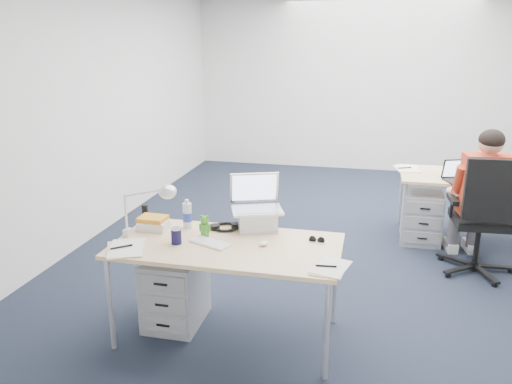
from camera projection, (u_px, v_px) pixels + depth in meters
floor at (366, 246)px, 5.35m from camera, size 7.00×7.00×0.00m
room at (377, 84)px, 4.86m from camera, size 6.02×7.02×2.80m
desk_near at (227, 250)px, 3.54m from camera, size 1.60×0.80×0.73m
desk_far at (477, 180)px, 5.34m from camera, size 1.60×0.80×0.73m
office_chair at (479, 240)px, 4.66m from camera, size 0.76×0.76×1.15m
seated_person at (478, 198)px, 4.74m from camera, size 0.44×0.76×1.35m
drawer_pedestal_near at (176, 290)px, 3.83m from camera, size 0.40×0.50×0.55m
drawer_pedestal_far at (421, 216)px, 5.45m from camera, size 0.40×0.50×0.55m
silver_laptop at (257, 203)px, 3.76m from camera, size 0.46×0.41×0.40m
wireless_keyboard at (210, 243)px, 3.52m from camera, size 0.33×0.23×0.02m
computer_mouse at (264, 243)px, 3.50m from camera, size 0.07×0.09×0.03m
headphones at (226, 226)px, 3.81m from camera, size 0.30×0.27×0.04m
can_koozie at (176, 236)px, 3.51m from camera, size 0.10×0.10×0.12m
water_bottle at (187, 214)px, 3.80m from camera, size 0.09×0.09×0.23m
bear_figurine at (205, 226)px, 3.64m from camera, size 0.09×0.07×0.16m
book_stack at (153, 223)px, 3.79m from camera, size 0.23×0.18×0.10m
cordless_phone at (145, 214)px, 3.92m from camera, size 0.04×0.03×0.14m
papers_left at (124, 249)px, 3.43m from camera, size 0.34×0.39×0.01m
papers_right at (329, 268)px, 3.14m from camera, size 0.25×0.32×0.01m
sunglasses at (317, 240)px, 3.56m from camera, size 0.12×0.06×0.03m
desk_lamp at (142, 209)px, 3.59m from camera, size 0.40×0.24×0.43m
dark_laptop at (462, 171)px, 5.08m from camera, size 0.39×0.39×0.23m
far_papers at (407, 169)px, 5.60m from camera, size 0.28×0.37×0.01m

